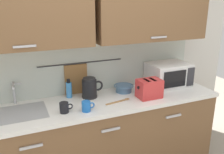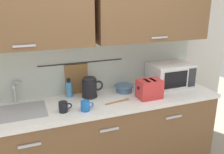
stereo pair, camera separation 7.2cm
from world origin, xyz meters
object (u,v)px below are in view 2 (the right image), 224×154
Objects in this scene: wooden_spoon at (121,101)px; dish_soap_bottle at (69,89)px; electric_kettle at (90,88)px; toaster at (149,89)px; mug_near_sink at (63,107)px; mug_by_kettle at (85,106)px; microwave at (170,75)px; mixing_bowl at (124,88)px.

dish_soap_bottle is at bearing 145.60° from wooden_spoon.
toaster is at bearing -23.37° from electric_kettle.
mug_near_sink is 0.20m from mug_by_kettle.
microwave is 0.74m from wooden_spoon.
dish_soap_bottle reaches higher than wooden_spoon.
electric_kettle is 0.41m from mug_near_sink.
microwave is at bearing -1.14° from electric_kettle.
dish_soap_bottle reaches higher than toaster.
mug_near_sink is 0.57m from wooden_spoon.
mixing_bowl is (0.38, 0.00, -0.06)m from electric_kettle.
toaster is (0.88, 0.01, 0.05)m from mug_near_sink.
mixing_bowl is at bearing 177.99° from microwave.
mug_near_sink is (-0.32, -0.25, -0.05)m from electric_kettle.
microwave is 2.03× the size of electric_kettle.
mixing_bowl is 0.30m from toaster.
mug_near_sink is 0.43× the size of wooden_spoon.
mug_near_sink is at bearing -177.16° from wooden_spoon.
dish_soap_bottle reaches higher than mixing_bowl.
wooden_spoon is at bearing 11.70° from mug_by_kettle.
mug_by_kettle is 0.43× the size of wooden_spoon.
mug_near_sink is at bearing -141.59° from electric_kettle.
electric_kettle is 0.89× the size of toaster.
mixing_bowl is at bearing 125.53° from toaster.
mug_near_sink is 0.47× the size of toaster.
microwave reaches higher than mug_by_kettle.
toaster is at bearing -2.74° from wooden_spoon.
toaster is (0.56, -0.24, -0.01)m from electric_kettle.
mug_by_kettle is (-0.69, -0.06, -0.05)m from toaster.
mixing_bowl is at bearing 19.87° from mug_near_sink.
microwave is 0.45m from toaster.
dish_soap_bottle is at bearing 175.14° from microwave.
mixing_bowl is 1.78× the size of mug_by_kettle.
electric_kettle is 1.16× the size of dish_soap_bottle.
dish_soap_bottle is 0.36m from mug_near_sink.
wooden_spoon is (0.38, 0.08, -0.04)m from mug_by_kettle.
dish_soap_bottle is at bearing 69.85° from mug_near_sink.
toaster is at bearing -22.90° from dish_soap_bottle.
wooden_spoon is (0.25, -0.23, -0.10)m from electric_kettle.
microwave is at bearing -2.01° from mixing_bowl.
microwave reaches higher than dish_soap_bottle.
electric_kettle is 0.82× the size of wooden_spoon.
wooden_spoon is (0.57, 0.03, -0.04)m from mug_near_sink.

